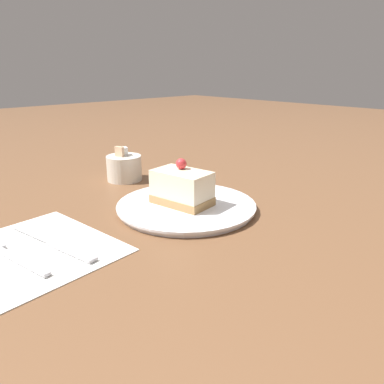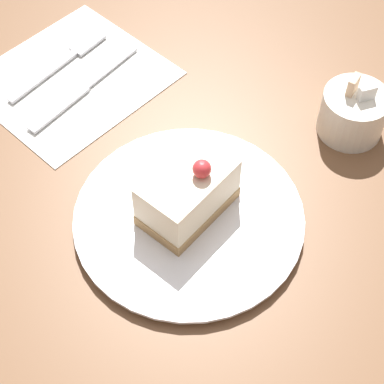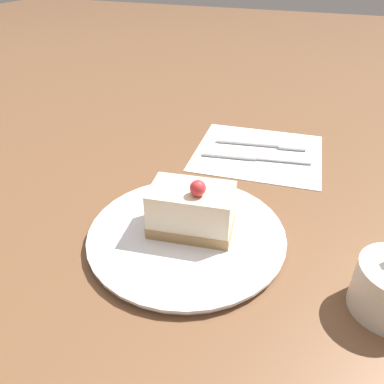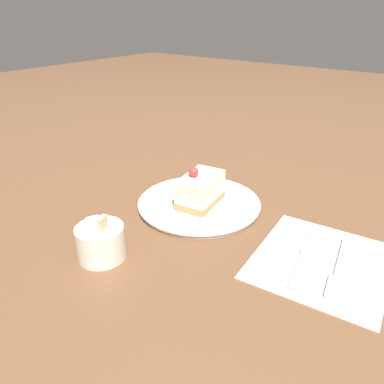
# 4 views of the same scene
# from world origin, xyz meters

# --- Properties ---
(ground_plane) EXTENTS (4.00, 4.00, 0.00)m
(ground_plane) POSITION_xyz_m (0.00, 0.00, 0.00)
(ground_plane) COLOR brown
(plate) EXTENTS (0.25, 0.25, 0.01)m
(plate) POSITION_xyz_m (0.04, -0.02, 0.01)
(plate) COLOR white
(plate) RESTS_ON ground_plane
(cake_slice) EXTENTS (0.08, 0.11, 0.08)m
(cake_slice) POSITION_xyz_m (0.03, -0.01, 0.04)
(cake_slice) COLOR #AD8451
(cake_slice) RESTS_ON plate
(napkin) EXTENTS (0.22, 0.24, 0.00)m
(napkin) POSITION_xyz_m (-0.23, 0.01, 0.00)
(napkin) COLOR white
(napkin) RESTS_ON ground_plane
(fork) EXTENTS (0.05, 0.16, 0.00)m
(fork) POSITION_xyz_m (-0.26, 0.03, 0.01)
(fork) COLOR #B2B2B7
(fork) RESTS_ON napkin
(knife) EXTENTS (0.05, 0.19, 0.00)m
(knife) POSITION_xyz_m (-0.20, -0.00, 0.01)
(knife) COLOR #B2B2B7
(knife) RESTS_ON napkin
(sugar_bowl) EXTENTS (0.08, 0.08, 0.08)m
(sugar_bowl) POSITION_xyz_m (0.06, 0.22, 0.03)
(sugar_bowl) COLOR silver
(sugar_bowl) RESTS_ON ground_plane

